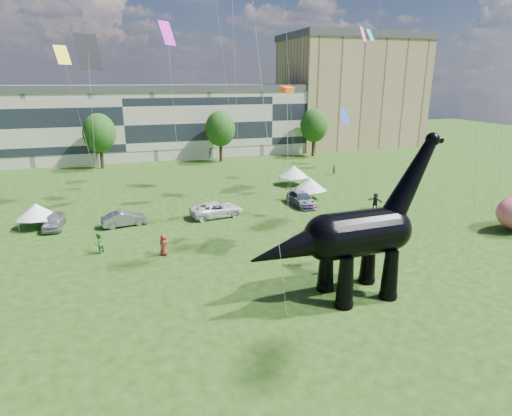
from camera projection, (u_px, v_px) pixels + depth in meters
name	position (u px, v px, depth m)	size (l,w,h in m)	color
ground	(296.00, 324.00, 25.75)	(220.00, 220.00, 0.00)	#16330C
terrace_row	(124.00, 125.00, 78.13)	(78.00, 11.00, 12.00)	beige
apartment_block	(350.00, 94.00, 93.52)	(28.00, 18.00, 22.00)	tan
tree_mid_left	(99.00, 130.00, 68.67)	(5.20, 5.20, 9.44)	#382314
tree_mid_right	(220.00, 126.00, 74.55)	(5.20, 5.20, 9.44)	#382314
tree_far_right	(314.00, 123.00, 79.84)	(5.20, 5.20, 9.44)	#382314
dinosaur_sculpture	(352.00, 237.00, 27.99)	(13.73, 3.88, 11.24)	black
car_silver	(54.00, 221.00, 42.02)	(1.80, 4.47, 1.52)	#B1B3B6
car_grey	(125.00, 219.00, 42.78)	(1.55, 4.43, 1.46)	slate
car_white	(217.00, 209.00, 45.61)	(2.62, 5.68, 1.58)	silver
car_dark	(301.00, 199.00, 49.71)	(2.17, 5.33, 1.55)	#595960
gazebo_near	(310.00, 184.00, 52.08)	(4.81, 4.81, 2.65)	white
gazebo_far	(294.00, 171.00, 59.01)	(4.57, 4.57, 2.71)	white
gazebo_left	(36.00, 211.00, 41.95)	(4.27, 4.27, 2.48)	white
visitors	(221.00, 224.00, 40.69)	(50.18, 31.51, 1.88)	#2B6D62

